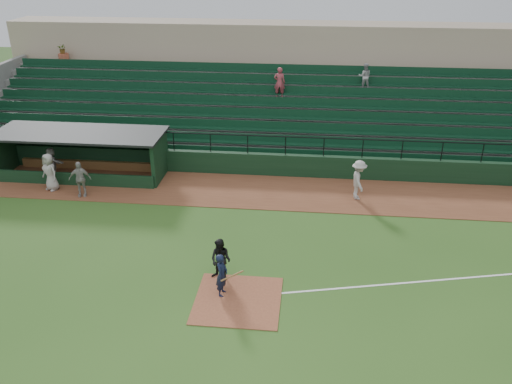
# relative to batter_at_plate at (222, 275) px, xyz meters

# --- Properties ---
(ground) EXTENTS (90.00, 90.00, 0.00)m
(ground) POSITION_rel_batter_at_plate_xyz_m (0.59, 0.70, -0.82)
(ground) COLOR #2C511A
(ground) RESTS_ON ground
(warning_track) EXTENTS (40.00, 4.00, 0.03)m
(warning_track) POSITION_rel_batter_at_plate_xyz_m (0.59, 8.70, -0.81)
(warning_track) COLOR brown
(warning_track) RESTS_ON ground
(home_plate_dirt) EXTENTS (3.00, 3.00, 0.03)m
(home_plate_dirt) POSITION_rel_batter_at_plate_xyz_m (0.59, -0.30, -0.81)
(home_plate_dirt) COLOR brown
(home_plate_dirt) RESTS_ON ground
(foul_line) EXTENTS (17.49, 4.44, 0.01)m
(foul_line) POSITION_rel_batter_at_plate_xyz_m (8.59, 1.90, -0.82)
(foul_line) COLOR white
(foul_line) RESTS_ON ground
(stadium_structure) EXTENTS (38.00, 13.08, 6.40)m
(stadium_structure) POSITION_rel_batter_at_plate_xyz_m (0.59, 17.16, 1.48)
(stadium_structure) COLOR black
(stadium_structure) RESTS_ON ground
(dugout) EXTENTS (8.90, 3.20, 2.42)m
(dugout) POSITION_rel_batter_at_plate_xyz_m (-9.16, 10.26, 0.51)
(dugout) COLOR black
(dugout) RESTS_ON ground
(batter_at_plate) EXTENTS (1.03, 0.69, 1.64)m
(batter_at_plate) POSITION_rel_batter_at_plate_xyz_m (0.00, 0.00, 0.00)
(batter_at_plate) COLOR black
(batter_at_plate) RESTS_ON ground
(umpire) EXTENTS (0.97, 0.85, 1.66)m
(umpire) POSITION_rel_batter_at_plate_xyz_m (-0.20, 0.95, 0.01)
(umpire) COLOR black
(umpire) RESTS_ON ground
(runner) EXTENTS (0.90, 1.35, 1.96)m
(runner) POSITION_rel_batter_at_plate_xyz_m (5.28, 8.42, 0.18)
(runner) COLOR #A59F9B
(runner) RESTS_ON warning_track
(dugout_player_a) EXTENTS (1.13, 0.66, 1.80)m
(dugout_player_a) POSITION_rel_batter_at_plate_xyz_m (-8.21, 7.25, 0.11)
(dugout_player_a) COLOR gray
(dugout_player_a) RESTS_ON warning_track
(dugout_player_b) EXTENTS (1.11, 0.97, 1.92)m
(dugout_player_b) POSITION_rel_batter_at_plate_xyz_m (-9.99, 7.80, 0.17)
(dugout_player_b) COLOR #A29D97
(dugout_player_b) RESTS_ON warning_track
(dugout_player_c) EXTENTS (1.52, 1.16, 1.60)m
(dugout_player_c) POSITION_rel_batter_at_plate_xyz_m (-10.68, 9.47, 0.01)
(dugout_player_c) COLOR #99948F
(dugout_player_c) RESTS_ON warning_track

